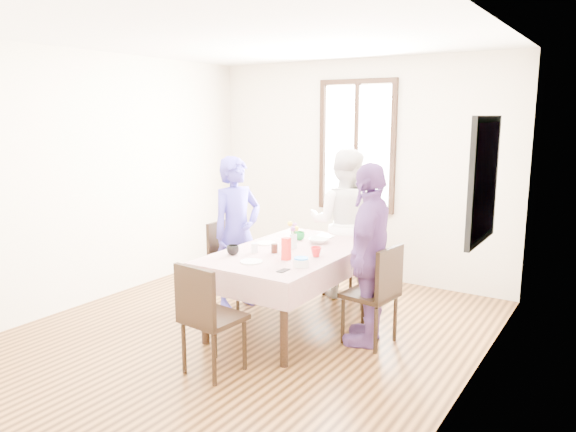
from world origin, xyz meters
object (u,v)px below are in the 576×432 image
object	(u,v)px
person_right	(369,254)
person_left	(236,233)
dining_table	(291,289)
person_far	(344,223)
chair_left	(235,265)
chair_near	(214,317)
chair_far	(344,255)
chair_right	(370,294)

from	to	relation	value
person_right	person_left	bearing A→B (deg)	-105.15
dining_table	person_far	size ratio (longest dim) A/B	0.99
chair_left	chair_near	world-z (taller)	same
dining_table	chair_far	distance (m)	1.14
chair_right	chair_near	bearing A→B (deg)	152.97
dining_table	person_far	distance (m)	1.21
dining_table	chair_right	world-z (taller)	chair_right
chair_right	chair_near	xyz separation A→B (m)	(-0.81, -1.19, 0.00)
chair_far	person_right	xyz separation A→B (m)	(0.78, -1.09, 0.36)
chair_far	person_left	size ratio (longest dim) A/B	0.56
person_far	person_right	size ratio (longest dim) A/B	1.02
person_far	chair_left	bearing A→B (deg)	34.70
dining_table	person_right	distance (m)	0.90
person_left	person_far	size ratio (longest dim) A/B	0.97
chair_far	chair_near	distance (m)	2.28
person_left	person_right	bearing A→B (deg)	-76.89
chair_right	person_far	bearing A→B (deg)	44.03
chair_far	person_far	size ratio (longest dim) A/B	0.55
chair_right	person_far	distance (m)	1.39
chair_left	person_left	xyz separation A→B (m)	(0.02, 0.00, 0.35)
chair_far	chair_near	xyz separation A→B (m)	(0.00, -2.28, 0.00)
dining_table	person_left	xyz separation A→B (m)	(-0.78, 0.16, 0.43)
dining_table	chair_near	world-z (taller)	chair_near
chair_left	chair_right	size ratio (longest dim) A/B	1.00
chair_left	chair_near	size ratio (longest dim) A/B	1.00
chair_right	chair_far	distance (m)	1.36
chair_right	chair_far	bearing A→B (deg)	43.50
person_left	person_right	xyz separation A→B (m)	(1.57, -0.10, 0.01)
chair_far	chair_near	size ratio (longest dim) A/B	1.00
chair_left	person_far	distance (m)	1.31
chair_far	person_far	bearing A→B (deg)	90.51
dining_table	person_right	world-z (taller)	person_right
chair_far	person_right	bearing A→B (deg)	126.26
chair_near	person_right	size ratio (longest dim) A/B	0.56
chair_far	person_left	xyz separation A→B (m)	(-0.78, -0.99, 0.35)
person_left	chair_right	bearing A→B (deg)	-76.84
dining_table	chair_near	xyz separation A→B (m)	(0.00, -1.14, 0.08)
chair_near	person_right	bearing A→B (deg)	61.99
chair_right	chair_near	distance (m)	1.44
chair_far	person_left	world-z (taller)	person_left
chair_near	person_far	world-z (taller)	person_far
chair_left	chair_far	distance (m)	1.27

